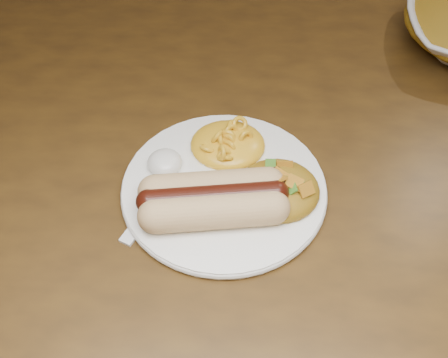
{
  "coord_description": "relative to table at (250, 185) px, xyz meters",
  "views": [
    {
      "loc": [
        -0.01,
        -0.48,
        1.24
      ],
      "look_at": [
        -0.03,
        -0.09,
        0.77
      ],
      "focal_mm": 42.0,
      "sensor_mm": 36.0,
      "label": 1
    }
  ],
  "objects": [
    {
      "name": "fork",
      "position": [
        -0.12,
        -0.12,
        0.09
      ],
      "size": [
        0.08,
        0.14,
        0.0
      ],
      "primitive_type": "cube",
      "rotation": [
        0.0,
        0.0,
        -0.43
      ],
      "color": "white",
      "rests_on": "table"
    },
    {
      "name": "mac_and_cheese",
      "position": [
        -0.03,
        -0.03,
        0.12
      ],
      "size": [
        0.12,
        0.11,
        0.04
      ],
      "primitive_type": "ellipsoid",
      "rotation": [
        0.0,
        0.0,
        0.36
      ],
      "color": "gold",
      "rests_on": "plate"
    },
    {
      "name": "hotdog",
      "position": [
        -0.04,
        -0.13,
        0.13
      ],
      "size": [
        0.14,
        0.09,
        0.04
      ],
      "rotation": [
        0.0,
        0.0,
        0.14
      ],
      "color": "tan",
      "rests_on": "plate"
    },
    {
      "name": "sour_cream",
      "position": [
        -0.11,
        -0.06,
        0.12
      ],
      "size": [
        0.04,
        0.04,
        0.03
      ],
      "primitive_type": "ellipsoid",
      "rotation": [
        0.0,
        0.0,
        0.08
      ],
      "color": "white",
      "rests_on": "plate"
    },
    {
      "name": "taco_salad",
      "position": [
        0.03,
        -0.1,
        0.12
      ],
      "size": [
        0.1,
        0.09,
        0.04
      ],
      "rotation": [
        0.0,
        0.0,
        -0.2
      ],
      "color": "#C15A08",
      "rests_on": "plate"
    },
    {
      "name": "table",
      "position": [
        0.0,
        0.0,
        0.0
      ],
      "size": [
        1.6,
        0.9,
        0.75
      ],
      "color": "#4B3010",
      "rests_on": "floor"
    },
    {
      "name": "plate",
      "position": [
        -0.03,
        -0.09,
        0.1
      ],
      "size": [
        0.29,
        0.29,
        0.01
      ],
      "primitive_type": "cylinder",
      "rotation": [
        0.0,
        0.0,
        -0.24
      ],
      "color": "white",
      "rests_on": "table"
    }
  ]
}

